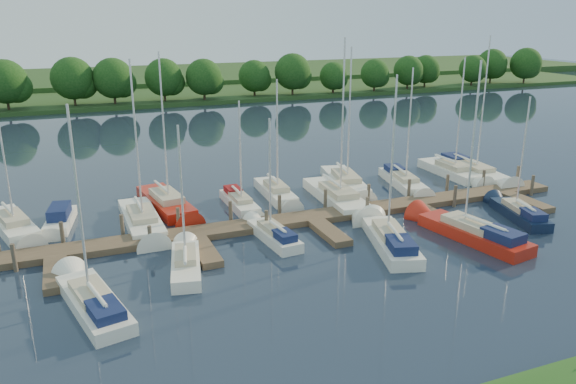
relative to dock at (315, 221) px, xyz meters
name	(u,v)px	position (x,y,z in m)	size (l,w,h in m)	color
ground	(370,268)	(0.00, -7.31, -0.20)	(260.00, 260.00, 0.00)	#1A2335
dock	(315,221)	(0.00, 0.00, 0.00)	(40.00, 6.00, 0.40)	#493829
mooring_pilings	(308,210)	(0.00, 1.13, 0.40)	(38.24, 2.84, 2.00)	#473D33
far_shore	(153,93)	(0.00, 67.69, 0.10)	(180.00, 30.00, 0.60)	#234119
distant_hill	(134,77)	(0.00, 92.69, 0.50)	(220.00, 40.00, 1.40)	#2F5023
treeline	(189,77)	(3.60, 54.51, 4.01)	(146.69, 10.40, 8.25)	#38281C
sailboat_n_0	(14,227)	(-18.44, 5.90, 0.08)	(3.69, 7.86, 10.09)	white
motorboat	(60,221)	(-15.69, 5.78, 0.15)	(2.23, 5.29, 1.66)	white
sailboat_n_2	(143,222)	(-10.66, 3.76, 0.07)	(2.21, 8.82, 11.13)	white
sailboat_n_3	(168,206)	(-8.52, 6.53, 0.08)	(3.15, 9.02, 11.45)	#AF1E10
sailboat_n_4	(240,203)	(-3.61, 5.00, 0.11)	(1.55, 6.21, 8.05)	white
sailboat_n_5	(276,194)	(-0.36, 6.20, 0.08)	(2.01, 7.19, 9.31)	white
sailboat_n_6	(339,200)	(3.40, 3.19, 0.08)	(2.81, 9.72, 12.27)	white
sailboat_n_7	(346,184)	(5.74, 6.51, 0.08)	(3.57, 9.08, 11.45)	white
sailboat_n_8	(404,182)	(10.29, 5.19, 0.11)	(3.08, 7.80, 9.81)	white
sailboat_n_9	(452,173)	(15.78, 6.10, 0.08)	(1.94, 8.08, 10.44)	white
sailboat_n_10	(473,172)	(17.59, 5.62, 0.11)	(2.85, 9.70, 12.13)	white
sailboat_s_0	(92,302)	(-14.39, -6.30, 0.11)	(3.29, 7.93, 9.95)	white
sailboat_s_1	(186,264)	(-9.40, -3.74, 0.08)	(2.55, 6.40, 8.29)	white
sailboat_s_2	(273,235)	(-3.54, -1.61, 0.11)	(1.89, 6.06, 7.83)	white
sailboat_s_3	(390,241)	(2.64, -5.07, 0.13)	(3.79, 8.24, 10.51)	white
sailboat_s_4	(470,233)	(7.86, -5.92, 0.14)	(3.35, 8.86, 11.23)	#AF1E10
sailboat_s_5	(518,214)	(13.35, -4.17, 0.12)	(2.92, 6.67, 8.58)	#101C36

